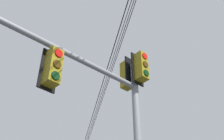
# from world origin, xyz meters

# --- Properties ---
(signal_mast_assembly) EXTENTS (4.96, 1.92, 6.36)m
(signal_mast_assembly) POSITION_xyz_m (-0.51, 0.77, 4.53)
(signal_mast_assembly) COLOR gray
(signal_mast_assembly) RESTS_ON ground
(overhead_wire_span) EXTENTS (7.32, 27.70, 1.28)m
(overhead_wire_span) POSITION_xyz_m (0.57, 2.24, 8.76)
(overhead_wire_span) COLOR black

